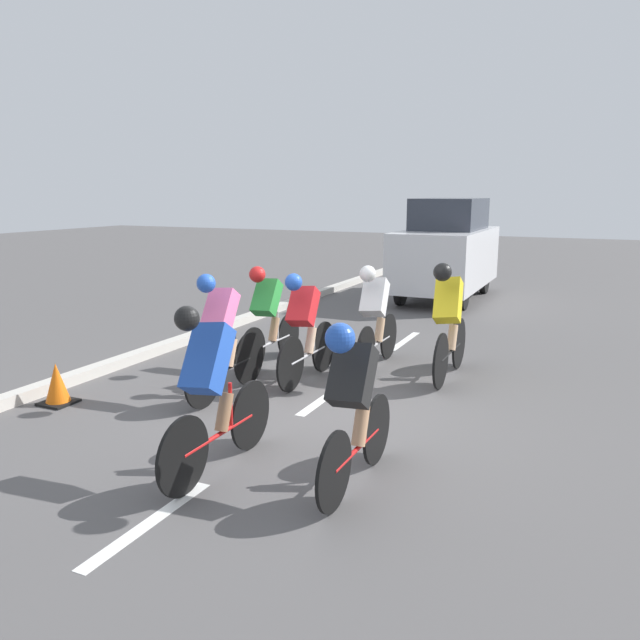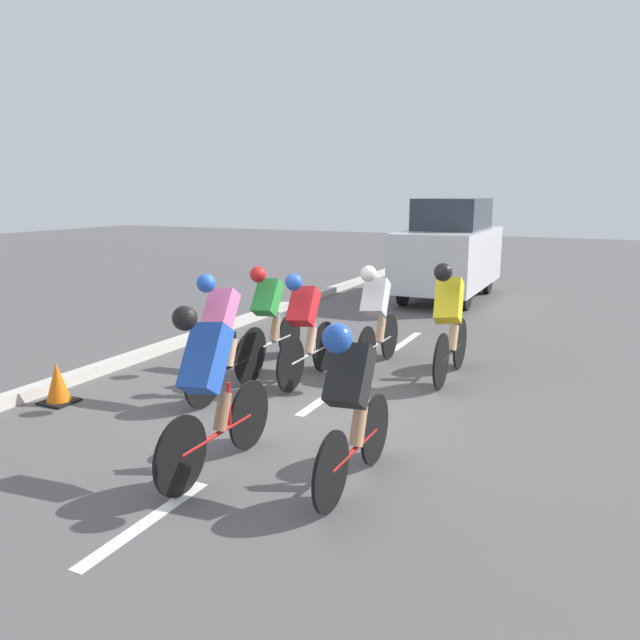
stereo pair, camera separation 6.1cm
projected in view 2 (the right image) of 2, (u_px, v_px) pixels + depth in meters
The scene contains 14 objects.
ground_plane at pixel (308, 410), 7.09m from camera, with size 60.00×60.00×0.00m, color #565454.
lane_stripe_near at pixel (147, 522), 4.68m from camera, with size 0.12×1.40×0.01m, color white.
lane_stripe_mid at pixel (325, 397), 7.51m from camera, with size 0.12×1.40×0.01m, color white.
lane_stripe_far at pixel (406, 341), 10.35m from camera, with size 0.12×1.40×0.01m, color white.
curb at pixel (121, 362), 8.84m from camera, with size 0.20×27.22×0.14m, color beige.
cyclist_white at pixel (376, 314), 8.64m from camera, with size 0.37×1.63×1.47m.
cyclist_green at pixel (269, 313), 8.75m from camera, with size 0.34×1.69×1.45m.
cyclist_yellow at pixel (449, 319), 8.08m from camera, with size 0.39×1.74×1.57m.
cyclist_blue at pixel (209, 386), 5.36m from camera, with size 0.38×1.72×1.54m.
cyclist_red at pixel (305, 326), 7.98m from camera, with size 0.36×1.68×1.45m.
cyclist_black at pixel (350, 400), 5.05m from camera, with size 0.35×1.61×1.46m.
cyclist_pink at pixel (222, 333), 7.39m from camera, with size 0.36×1.69×1.53m.
support_car at pixel (450, 250), 14.23m from camera, with size 1.70×3.87×2.29m.
traffic_cone at pixel (58, 384), 7.28m from camera, with size 0.36×0.36×0.49m.
Camera 2 is at (-3.01, 6.03, 2.43)m, focal length 35.00 mm.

